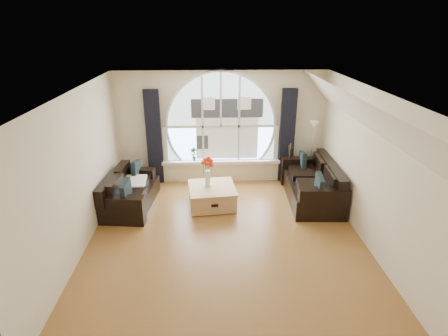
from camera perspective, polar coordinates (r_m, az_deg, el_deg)
ground at (r=6.83m, az=0.32°, el=-11.07°), size 5.00×5.50×0.01m
ceiling at (r=5.81m, az=0.37°, el=11.82°), size 5.00×5.50×0.01m
wall_back at (r=8.79m, az=-0.50°, el=6.36°), size 5.00×0.01×2.70m
wall_front at (r=3.81m, az=2.37°, el=-16.72°), size 5.00×0.01×2.70m
wall_left at (r=6.58m, az=-21.98°, el=-0.87°), size 0.01×5.50×2.70m
wall_right at (r=6.78m, az=21.96°, el=-0.19°), size 0.01×5.50×2.70m
attic_slope at (r=6.37m, az=20.75°, el=8.11°), size 0.92×5.50×0.72m
arched_window at (r=8.69m, az=-0.50°, el=8.05°), size 2.60×0.06×2.15m
window_sill at (r=8.96m, az=-0.46°, el=1.01°), size 2.90×0.22×0.08m
window_frame at (r=8.66m, az=-0.49°, el=8.01°), size 2.76×0.08×2.15m
neighbor_house at (r=8.71m, az=0.50°, el=7.24°), size 1.70×0.02×1.50m
curtain_left at (r=8.83m, az=-10.94°, el=4.67°), size 0.35×0.12×2.30m
curtain_right at (r=8.93m, az=9.89°, el=4.94°), size 0.35×0.12×2.30m
sofa_left at (r=8.01m, az=-14.54°, el=-3.25°), size 1.04×1.79×0.76m
sofa_right at (r=8.26m, az=13.58°, el=-2.39°), size 1.09×2.03×0.88m
coffee_chest at (r=7.86m, az=-1.89°, el=-4.31°), size 1.07×1.07×0.48m
throw_blanket at (r=8.08m, az=-14.17°, el=-2.21°), size 0.57×0.57×0.10m
vase_flowers at (r=7.68m, az=-2.61°, el=-0.15°), size 0.24×0.24×0.70m
floor_lamp at (r=8.87m, az=13.57°, el=2.15°), size 0.24×0.24×1.60m
guitar at (r=8.97m, az=10.20°, el=0.81°), size 0.42×0.34×1.06m
potted_plant at (r=8.90m, az=-4.78°, el=2.19°), size 0.20×0.16×0.33m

